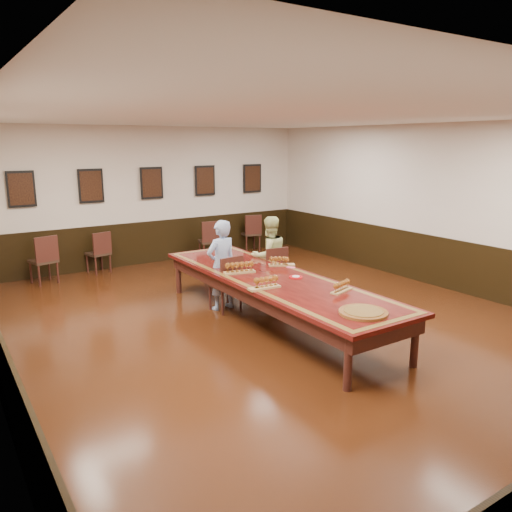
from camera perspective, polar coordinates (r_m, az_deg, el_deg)
floor at (r=8.11m, az=1.96°, el=-7.64°), size 8.00×10.00×0.02m
ceiling at (r=7.60m, az=2.15°, el=15.74°), size 8.00×10.00×0.02m
wall_back at (r=12.09m, az=-11.90°, el=6.76°), size 8.00×0.02×3.20m
wall_right at (r=10.51m, az=20.27°, el=5.36°), size 0.02×10.00×3.20m
chair_man at (r=8.53m, az=-3.55°, el=-3.08°), size 0.50×0.54×0.98m
chair_woman at (r=9.33m, az=1.81°, el=-1.72°), size 0.50×0.54×0.96m
spare_chair_a at (r=11.05m, az=-23.16°, el=-0.35°), size 0.58×0.61×1.00m
spare_chair_b at (r=11.54m, az=-17.61°, el=0.43°), size 0.54×0.57×0.93m
spare_chair_c at (r=12.29m, az=-5.40°, el=1.84°), size 0.55×0.58×0.98m
spare_chair_d at (r=13.26m, az=-0.65°, el=2.71°), size 0.54×0.57×0.98m
person_man at (r=8.54m, az=-3.98°, el=-1.05°), size 0.60×0.43×1.56m
person_woman at (r=9.36m, az=1.53°, el=0.02°), size 0.81×0.66×1.50m
pink_phone at (r=8.48m, az=3.99°, el=-1.31°), size 0.14×0.16×0.01m
wainscoting at (r=7.94m, az=1.99°, el=-4.19°), size 8.00×10.00×1.00m
conference_table at (r=7.91m, az=1.99°, el=-3.42°), size 1.40×5.00×0.76m
posters at (r=12.00m, az=-11.84°, el=8.16°), size 6.14×0.04×0.74m
flight_a at (r=8.09m, az=-1.89°, el=-1.37°), size 0.53×0.27×0.19m
flight_b at (r=8.58m, az=2.85°, el=-0.64°), size 0.46×0.33×0.17m
flight_c at (r=7.24m, az=1.00°, el=-3.11°), size 0.50×0.18×0.18m
flight_d at (r=7.20m, az=9.75°, el=-3.50°), size 0.44×0.25×0.16m
red_plate_grp at (r=7.86m, az=4.58°, el=-2.42°), size 0.21×0.21×0.03m
carved_platter at (r=6.35m, az=12.16°, el=-6.32°), size 0.64×0.64×0.05m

